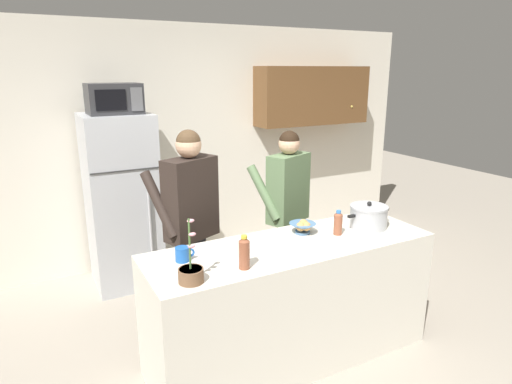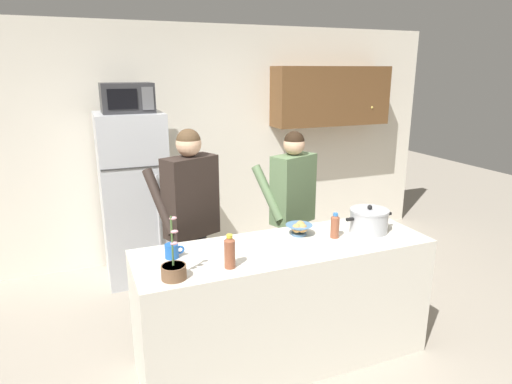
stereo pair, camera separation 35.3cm
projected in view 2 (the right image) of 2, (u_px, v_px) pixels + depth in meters
ground_plane at (283, 357)px, 3.36m from camera, size 14.00×14.00×0.00m
back_wall_unit at (220, 136)px, 5.10m from camera, size 6.00×0.48×2.60m
kitchen_island at (284, 304)px, 3.23m from camera, size 2.12×0.68×0.92m
refrigerator at (135, 198)px, 4.48m from camera, size 0.64×0.68×1.72m
microwave at (127, 98)px, 4.19m from camera, size 0.48×0.37×0.28m
person_near_pot at (191, 207)px, 3.53m from camera, size 0.61×0.56×1.68m
person_by_sink at (292, 199)px, 3.95m from camera, size 0.59×0.54×1.61m
cooking_pot at (369, 220)px, 3.36m from camera, size 0.41×0.29×0.21m
coffee_mug at (172, 251)px, 2.90m from camera, size 0.13×0.09×0.10m
bread_bowl at (299, 229)px, 3.29m from camera, size 0.20×0.20×0.10m
bottle_near_edge at (335, 225)px, 3.24m from camera, size 0.06×0.06×0.19m
bottle_mid_counter at (230, 252)px, 2.74m from camera, size 0.07×0.07×0.22m
potted_orchid at (174, 269)px, 2.60m from camera, size 0.15×0.15×0.39m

